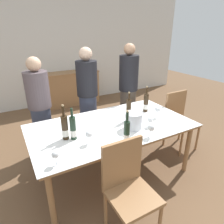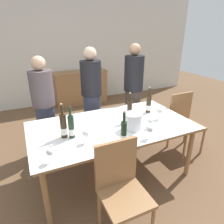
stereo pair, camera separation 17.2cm
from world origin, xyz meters
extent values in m
plane|color=brown|center=(0.00, 0.00, 0.00)|extent=(12.00, 12.00, 0.00)
cube|color=silver|center=(0.00, 3.20, 1.40)|extent=(8.00, 0.10, 2.80)
cube|color=#996B42|center=(0.45, 2.91, 0.41)|extent=(1.32, 0.44, 0.83)
cube|color=#996B42|center=(0.45, 2.91, 0.84)|extent=(1.36, 0.46, 0.02)
cylinder|color=#996B42|center=(-0.92, -0.46, 0.35)|extent=(0.06, 0.06, 0.70)
cylinder|color=#996B42|center=(0.92, -0.46, 0.35)|extent=(0.06, 0.06, 0.70)
cylinder|color=#996B42|center=(-0.92, 0.46, 0.35)|extent=(0.06, 0.06, 0.70)
cylinder|color=#996B42|center=(0.92, 0.46, 0.35)|extent=(0.06, 0.06, 0.70)
cube|color=#996B42|center=(0.00, 0.00, 0.71)|extent=(2.00, 1.09, 0.04)
cube|color=white|center=(0.00, 0.00, 0.73)|extent=(2.03, 1.12, 0.01)
cylinder|color=silver|center=(0.19, -0.20, 0.84)|extent=(0.21, 0.21, 0.20)
cylinder|color=silver|center=(0.19, -0.20, 0.93)|extent=(0.22, 0.22, 0.01)
cylinder|color=#332314|center=(-0.61, -0.04, 0.87)|extent=(0.07, 0.07, 0.27)
cylinder|color=white|center=(-0.61, -0.04, 0.81)|extent=(0.07, 0.07, 0.08)
cylinder|color=#332314|center=(-0.61, -0.04, 1.07)|extent=(0.03, 0.03, 0.11)
cylinder|color=tan|center=(-0.61, -0.04, 1.13)|extent=(0.02, 0.02, 0.02)
cylinder|color=#332314|center=(0.26, 0.02, 0.88)|extent=(0.06, 0.06, 0.29)
cylinder|color=white|center=(0.26, 0.02, 0.82)|extent=(0.07, 0.07, 0.08)
cylinder|color=#332314|center=(0.26, 0.02, 1.07)|extent=(0.03, 0.03, 0.09)
cylinder|color=tan|center=(0.26, 0.02, 1.12)|extent=(0.02, 0.02, 0.02)
cylinder|color=#332314|center=(0.65, 0.16, 0.87)|extent=(0.07, 0.07, 0.27)
cylinder|color=white|center=(0.65, 0.16, 0.81)|extent=(0.07, 0.07, 0.07)
cylinder|color=#332314|center=(0.65, 0.16, 1.05)|extent=(0.03, 0.03, 0.10)
cylinder|color=tan|center=(0.65, 0.16, 1.11)|extent=(0.02, 0.02, 0.02)
cylinder|color=#1E3323|center=(-0.07, -0.44, 0.86)|extent=(0.07, 0.07, 0.25)
cylinder|color=white|center=(-0.07, -0.44, 0.81)|extent=(0.07, 0.07, 0.07)
cylinder|color=#1E3323|center=(-0.07, -0.44, 1.04)|extent=(0.03, 0.03, 0.11)
cylinder|color=tan|center=(-0.07, -0.44, 1.10)|extent=(0.02, 0.02, 0.02)
cylinder|color=#1E3323|center=(-0.53, -0.09, 0.87)|extent=(0.07, 0.07, 0.26)
cylinder|color=white|center=(-0.53, -0.09, 0.81)|extent=(0.07, 0.07, 0.07)
cylinder|color=#1E3323|center=(-0.53, -0.09, 1.05)|extent=(0.03, 0.03, 0.10)
cylinder|color=white|center=(-0.82, -0.45, 0.74)|extent=(0.07, 0.07, 0.00)
cylinder|color=white|center=(-0.82, -0.45, 0.78)|extent=(0.01, 0.01, 0.08)
sphere|color=white|center=(-0.82, -0.45, 0.85)|extent=(0.07, 0.07, 0.07)
cylinder|color=white|center=(-0.42, -0.26, 0.74)|extent=(0.07, 0.07, 0.00)
cylinder|color=white|center=(-0.42, -0.26, 0.78)|extent=(0.01, 0.01, 0.08)
sphere|color=white|center=(-0.42, -0.26, 0.85)|extent=(0.08, 0.08, 0.08)
cylinder|color=white|center=(0.39, -0.27, 0.74)|extent=(0.06, 0.06, 0.00)
cylinder|color=white|center=(0.39, -0.27, 0.77)|extent=(0.01, 0.01, 0.06)
sphere|color=white|center=(0.39, -0.27, 0.83)|extent=(0.07, 0.07, 0.07)
cylinder|color=white|center=(0.65, -0.10, 0.74)|extent=(0.08, 0.08, 0.00)
cylinder|color=white|center=(0.65, -0.10, 0.78)|extent=(0.01, 0.01, 0.08)
sphere|color=white|center=(0.65, -0.10, 0.85)|extent=(0.08, 0.08, 0.08)
cylinder|color=white|center=(0.23, -0.47, 0.74)|extent=(0.07, 0.07, 0.00)
cylinder|color=white|center=(0.23, -0.47, 0.78)|extent=(0.01, 0.01, 0.08)
sphere|color=white|center=(0.23, -0.47, 0.85)|extent=(0.08, 0.08, 0.08)
cylinder|color=#996B42|center=(1.12, -0.18, 0.21)|extent=(0.03, 0.03, 0.43)
cylinder|color=#996B42|center=(1.49, -0.18, 0.21)|extent=(0.03, 0.03, 0.43)
cylinder|color=#996B42|center=(1.12, 0.18, 0.21)|extent=(0.03, 0.03, 0.43)
cylinder|color=#996B42|center=(1.49, 0.18, 0.21)|extent=(0.03, 0.03, 0.43)
cube|color=#996B42|center=(1.31, 0.00, 0.44)|extent=(0.42, 0.42, 0.04)
cube|color=#996B42|center=(1.31, 0.19, 0.70)|extent=(0.42, 0.04, 0.47)
cylinder|color=#996B42|center=(-0.09, -1.06, 0.22)|extent=(0.03, 0.03, 0.44)
cylinder|color=#996B42|center=(-0.46, -0.69, 0.22)|extent=(0.03, 0.03, 0.44)
cylinder|color=#996B42|center=(-0.09, -0.69, 0.22)|extent=(0.03, 0.03, 0.44)
cube|color=#996B42|center=(-0.27, -0.87, 0.46)|extent=(0.42, 0.42, 0.04)
cube|color=#996B42|center=(-0.27, -0.68, 0.71)|extent=(0.42, 0.04, 0.47)
cylinder|color=#383F56|center=(-0.70, 0.89, 0.40)|extent=(0.28, 0.28, 0.81)
cylinder|color=#594C51|center=(-0.70, 0.89, 1.07)|extent=(0.33, 0.33, 0.52)
sphere|color=#DBAD89|center=(-0.70, 0.89, 1.43)|extent=(0.20, 0.20, 0.20)
cylinder|color=#383F56|center=(0.05, 0.89, 0.44)|extent=(0.28, 0.28, 0.87)
cylinder|color=black|center=(0.05, 0.89, 1.14)|extent=(0.33, 0.33, 0.54)
sphere|color=beige|center=(0.05, 0.89, 1.52)|extent=(0.20, 0.20, 0.20)
cylinder|color=#51473D|center=(0.80, 0.85, 0.43)|extent=(0.28, 0.28, 0.86)
cylinder|color=black|center=(0.80, 0.85, 1.16)|extent=(0.33, 0.33, 0.59)
sphere|color=tan|center=(0.80, 0.85, 1.55)|extent=(0.19, 0.19, 0.19)
camera|label=1|loc=(-1.10, -1.97, 1.87)|focal=32.00mm
camera|label=2|loc=(-0.95, -2.05, 1.87)|focal=32.00mm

